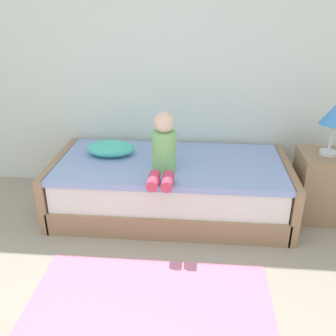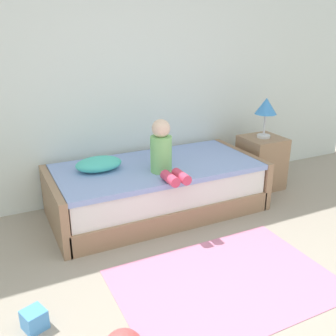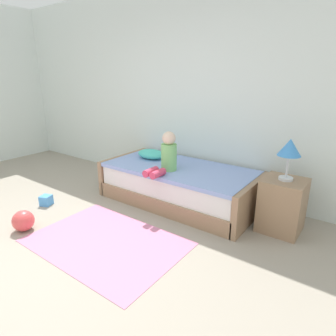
{
  "view_description": "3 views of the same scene",
  "coord_description": "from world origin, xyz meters",
  "px_view_note": "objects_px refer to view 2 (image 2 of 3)",
  "views": [
    {
      "loc": [
        0.66,
        -1.05,
        1.84
      ],
      "look_at": [
        0.42,
        1.75,
        0.55
      ],
      "focal_mm": 40.44,
      "sensor_mm": 36.0,
      "label": 1
    },
    {
      "loc": [
        -1.04,
        -1.21,
        1.79
      ],
      "look_at": [
        0.42,
        1.75,
        0.55
      ],
      "focal_mm": 40.59,
      "sensor_mm": 36.0,
      "label": 2
    },
    {
      "loc": [
        2.46,
        -1.05,
        1.69
      ],
      "look_at": [
        0.42,
        1.75,
        0.55
      ],
      "focal_mm": 30.89,
      "sensor_mm": 36.0,
      "label": 3
    }
  ],
  "objects_px": {
    "pillow": "(99,164)",
    "toy_block": "(34,320)",
    "bed": "(157,188)",
    "nightstand": "(261,162)",
    "table_lamp": "(266,108)",
    "child_figure": "(163,152)"
  },
  "relations": [
    {
      "from": "table_lamp",
      "to": "toy_block",
      "type": "height_order",
      "value": "table_lamp"
    },
    {
      "from": "table_lamp",
      "to": "toy_block",
      "type": "xyz_separation_m",
      "value": [
        -2.72,
        -1.19,
        -0.87
      ]
    },
    {
      "from": "child_figure",
      "to": "toy_block",
      "type": "bearing_deg",
      "value": -145.43
    },
    {
      "from": "bed",
      "to": "nightstand",
      "type": "relative_size",
      "value": 3.52
    },
    {
      "from": "pillow",
      "to": "toy_block",
      "type": "relative_size",
      "value": 3.32
    },
    {
      "from": "pillow",
      "to": "toy_block",
      "type": "distance_m",
      "value": 1.57
    },
    {
      "from": "bed",
      "to": "child_figure",
      "type": "distance_m",
      "value": 0.51
    },
    {
      "from": "child_figure",
      "to": "pillow",
      "type": "height_order",
      "value": "child_figure"
    },
    {
      "from": "nightstand",
      "to": "toy_block",
      "type": "relative_size",
      "value": 4.52
    },
    {
      "from": "nightstand",
      "to": "toy_block",
      "type": "distance_m",
      "value": 2.98
    },
    {
      "from": "table_lamp",
      "to": "child_figure",
      "type": "bearing_deg",
      "value": -168.97
    },
    {
      "from": "pillow",
      "to": "bed",
      "type": "bearing_deg",
      "value": -10.17
    },
    {
      "from": "nightstand",
      "to": "table_lamp",
      "type": "bearing_deg",
      "value": 0.0
    },
    {
      "from": "bed",
      "to": "child_figure",
      "type": "xyz_separation_m",
      "value": [
        -0.04,
        -0.23,
        0.46
      ]
    },
    {
      "from": "bed",
      "to": "child_figure",
      "type": "bearing_deg",
      "value": -99.19
    },
    {
      "from": "pillow",
      "to": "toy_block",
      "type": "bearing_deg",
      "value": -123.12
    },
    {
      "from": "toy_block",
      "to": "pillow",
      "type": "bearing_deg",
      "value": 56.88
    },
    {
      "from": "pillow",
      "to": "toy_block",
      "type": "xyz_separation_m",
      "value": [
        -0.81,
        -1.25,
        -0.5
      ]
    },
    {
      "from": "toy_block",
      "to": "child_figure",
      "type": "bearing_deg",
      "value": 34.57
    },
    {
      "from": "nightstand",
      "to": "child_figure",
      "type": "height_order",
      "value": "child_figure"
    },
    {
      "from": "table_lamp",
      "to": "child_figure",
      "type": "relative_size",
      "value": 0.88
    },
    {
      "from": "child_figure",
      "to": "pillow",
      "type": "distance_m",
      "value": 0.63
    }
  ]
}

